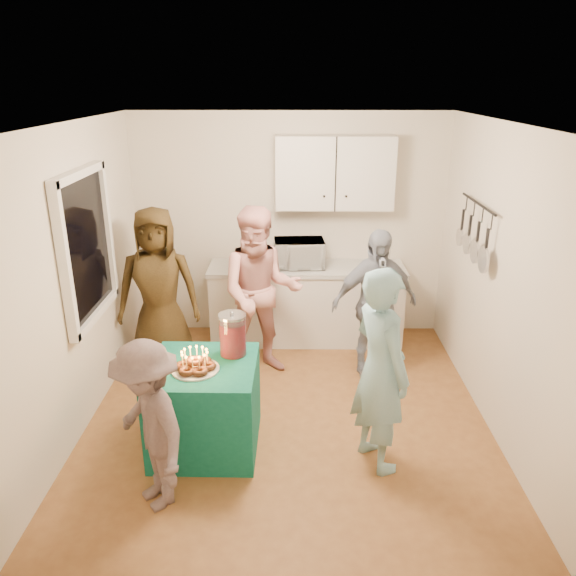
{
  "coord_description": "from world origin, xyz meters",
  "views": [
    {
      "loc": [
        0.05,
        -4.39,
        2.93
      ],
      "look_at": [
        0.0,
        0.35,
        1.15
      ],
      "focal_mm": 35.0,
      "sensor_mm": 36.0,
      "label": 1
    }
  ],
  "objects_px": {
    "microwave": "(299,253)",
    "man_birthday": "(380,370)",
    "woman_back_center": "(261,292)",
    "woman_back_right": "(374,304)",
    "party_table": "(205,406)",
    "woman_back_left": "(158,289)",
    "punch_jar": "(233,336)",
    "child_near_left": "(149,426)",
    "counter": "(306,305)"
  },
  "relations": [
    {
      "from": "microwave",
      "to": "man_birthday",
      "type": "xyz_separation_m",
      "value": [
        0.61,
        -2.28,
        -0.23
      ]
    },
    {
      "from": "woman_back_center",
      "to": "woman_back_right",
      "type": "xyz_separation_m",
      "value": [
        1.16,
        -0.04,
        -0.11
      ]
    },
    {
      "from": "party_table",
      "to": "man_birthday",
      "type": "relative_size",
      "value": 0.51
    },
    {
      "from": "party_table",
      "to": "woman_back_left",
      "type": "relative_size",
      "value": 0.49
    },
    {
      "from": "punch_jar",
      "to": "child_near_left",
      "type": "bearing_deg",
      "value": -119.83
    },
    {
      "from": "punch_jar",
      "to": "child_near_left",
      "type": "height_order",
      "value": "child_near_left"
    },
    {
      "from": "woman_back_center",
      "to": "party_table",
      "type": "bearing_deg",
      "value": -111.66
    },
    {
      "from": "punch_jar",
      "to": "man_birthday",
      "type": "distance_m",
      "value": 1.24
    },
    {
      "from": "microwave",
      "to": "woman_back_center",
      "type": "xyz_separation_m",
      "value": [
        -0.4,
        -0.78,
        -0.18
      ]
    },
    {
      "from": "man_birthday",
      "to": "child_near_left",
      "type": "bearing_deg",
      "value": 80.77
    },
    {
      "from": "woman_back_left",
      "to": "woman_back_center",
      "type": "xyz_separation_m",
      "value": [
        1.07,
        -0.12,
        0.02
      ]
    },
    {
      "from": "woman_back_left",
      "to": "child_near_left",
      "type": "xyz_separation_m",
      "value": [
        0.4,
        -2.12,
        -0.22
      ]
    },
    {
      "from": "woman_back_left",
      "to": "woman_back_center",
      "type": "relative_size",
      "value": 0.98
    },
    {
      "from": "party_table",
      "to": "man_birthday",
      "type": "distance_m",
      "value": 1.48
    },
    {
      "from": "counter",
      "to": "party_table",
      "type": "relative_size",
      "value": 2.59
    },
    {
      "from": "man_birthday",
      "to": "woman_back_center",
      "type": "distance_m",
      "value": 1.81
    },
    {
      "from": "child_near_left",
      "to": "punch_jar",
      "type": "bearing_deg",
      "value": 113.25
    },
    {
      "from": "counter",
      "to": "woman_back_left",
      "type": "height_order",
      "value": "woman_back_left"
    },
    {
      "from": "microwave",
      "to": "man_birthday",
      "type": "bearing_deg",
      "value": -79.07
    },
    {
      "from": "woman_back_right",
      "to": "child_near_left",
      "type": "bearing_deg",
      "value": -148.43
    },
    {
      "from": "punch_jar",
      "to": "woman_back_center",
      "type": "height_order",
      "value": "woman_back_center"
    },
    {
      "from": "punch_jar",
      "to": "man_birthday",
      "type": "height_order",
      "value": "man_birthday"
    },
    {
      "from": "punch_jar",
      "to": "child_near_left",
      "type": "relative_size",
      "value": 0.26
    },
    {
      "from": "party_table",
      "to": "woman_back_center",
      "type": "distance_m",
      "value": 1.46
    },
    {
      "from": "woman_back_center",
      "to": "woman_back_right",
      "type": "bearing_deg",
      "value": -6.77
    },
    {
      "from": "microwave",
      "to": "woman_back_left",
      "type": "xyz_separation_m",
      "value": [
        -1.47,
        -0.65,
        -0.2
      ]
    },
    {
      "from": "punch_jar",
      "to": "woman_back_center",
      "type": "distance_m",
      "value": 1.13
    },
    {
      "from": "punch_jar",
      "to": "woman_back_right",
      "type": "relative_size",
      "value": 0.22
    },
    {
      "from": "man_birthday",
      "to": "woman_back_right",
      "type": "height_order",
      "value": "man_birthday"
    },
    {
      "from": "man_birthday",
      "to": "woman_back_left",
      "type": "height_order",
      "value": "woman_back_left"
    },
    {
      "from": "punch_jar",
      "to": "woman_back_center",
      "type": "bearing_deg",
      "value": 81.51
    },
    {
      "from": "counter",
      "to": "child_near_left",
      "type": "distance_m",
      "value": 3.01
    },
    {
      "from": "woman_back_right",
      "to": "man_birthday",
      "type": "bearing_deg",
      "value": -111.43
    },
    {
      "from": "woman_back_center",
      "to": "woman_back_right",
      "type": "height_order",
      "value": "woman_back_center"
    },
    {
      "from": "counter",
      "to": "woman_back_right",
      "type": "relative_size",
      "value": 1.41
    },
    {
      "from": "counter",
      "to": "woman_back_left",
      "type": "distance_m",
      "value": 1.74
    },
    {
      "from": "man_birthday",
      "to": "woman_back_left",
      "type": "relative_size",
      "value": 0.96
    },
    {
      "from": "microwave",
      "to": "man_birthday",
      "type": "height_order",
      "value": "man_birthday"
    },
    {
      "from": "counter",
      "to": "woman_back_center",
      "type": "xyz_separation_m",
      "value": [
        -0.48,
        -0.78,
        0.46
      ]
    },
    {
      "from": "man_birthday",
      "to": "punch_jar",
      "type": "bearing_deg",
      "value": 46.08
    },
    {
      "from": "counter",
      "to": "man_birthday",
      "type": "height_order",
      "value": "man_birthday"
    },
    {
      "from": "woman_back_right",
      "to": "punch_jar",
      "type": "bearing_deg",
      "value": -156.21
    },
    {
      "from": "party_table",
      "to": "woman_back_center",
      "type": "xyz_separation_m",
      "value": [
        0.39,
        1.31,
        0.51
      ]
    },
    {
      "from": "punch_jar",
      "to": "woman_back_left",
      "type": "distance_m",
      "value": 1.54
    },
    {
      "from": "counter",
      "to": "microwave",
      "type": "height_order",
      "value": "microwave"
    },
    {
      "from": "man_birthday",
      "to": "woman_back_left",
      "type": "xyz_separation_m",
      "value": [
        -2.07,
        1.63,
        0.04
      ]
    },
    {
      "from": "counter",
      "to": "man_birthday",
      "type": "relative_size",
      "value": 1.33
    },
    {
      "from": "party_table",
      "to": "punch_jar",
      "type": "height_order",
      "value": "punch_jar"
    },
    {
      "from": "counter",
      "to": "woman_back_center",
      "type": "bearing_deg",
      "value": -121.99
    },
    {
      "from": "child_near_left",
      "to": "woman_back_left",
      "type": "bearing_deg",
      "value": 153.79
    }
  ]
}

